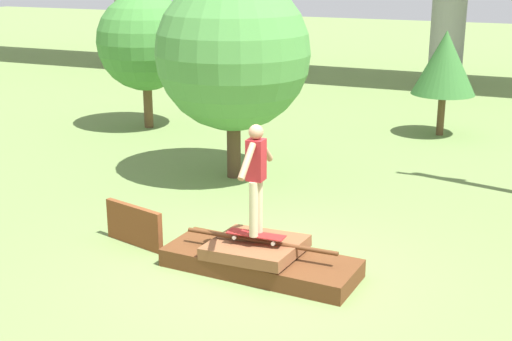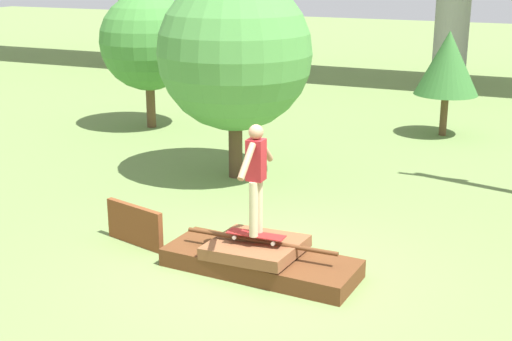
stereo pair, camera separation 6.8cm
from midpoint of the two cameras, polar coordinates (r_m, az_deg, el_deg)
The scene contains 8 objects.
ground_plane at distance 9.86m, azimuth 0.15°, elevation -8.06°, with size 80.00×80.00×0.00m, color olive.
scrap_pile at distance 9.80m, azimuth 0.06°, elevation -7.08°, with size 2.74×1.17×0.47m.
scrap_plank_loose at distance 10.77m, azimuth -9.90°, elevation -4.34°, with size 1.10×0.38×0.61m.
skateboard at distance 9.61m, azimuth -0.20°, elevation -5.18°, with size 0.80×0.23×0.09m.
skater at distance 9.31m, azimuth -0.21°, elevation -0.18°, with size 0.22×1.07×1.51m.
tree_behind_left at distance 17.80m, azimuth -8.96°, elevation 10.12°, with size 2.37×2.37×3.31m.
tree_behind_right at distance 13.42m, azimuth -2.00°, elevation 9.36°, with size 2.90×2.90×3.86m.
tree_mid_back at distance 17.42m, azimuth 14.77°, elevation 8.32°, with size 1.50×1.50×2.49m.
Camera 1 is at (3.45, -8.25, 4.15)m, focal length 50.00 mm.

